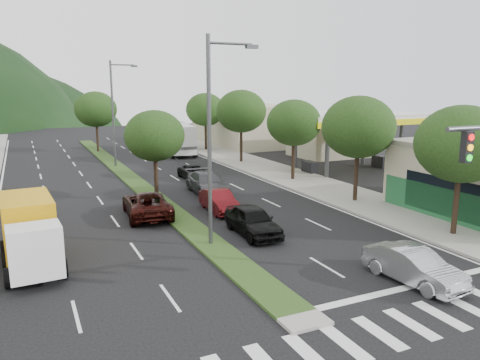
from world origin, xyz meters
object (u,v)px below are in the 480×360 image
tree_med_far (96,109)px  car_queue_a (253,221)px  sedan_silver (414,266)px  car_queue_b (207,183)px  tree_r_c (294,123)px  tree_r_a (461,144)px  tree_r_b (358,127)px  streetlight_mid (115,108)px  car_queue_c (219,201)px  streetlight_near (213,132)px  tree_r_d (241,111)px  motorhome (178,138)px  box_truck (30,234)px  tree_med_near (155,136)px  suv_maroon (147,204)px  tree_r_e (205,110)px  car_queue_d (195,172)px

tree_med_far → car_queue_a: 35.72m
sedan_silver → car_queue_b: 18.25m
tree_r_c → tree_r_a: bearing=-90.0°
tree_r_a → tree_r_b: size_ratio=0.96×
streetlight_mid → car_queue_c: bearing=-82.4°
streetlight_mid → sedan_silver: size_ratio=2.33×
tree_med_far → streetlight_near: (0.21, -36.00, 0.58)m
tree_r_d → motorhome: 10.10m
streetlight_near → box_truck: size_ratio=1.67×
tree_r_a → tree_r_b: bearing=90.0°
tree_r_c → tree_med_near: (-12.00, -2.00, -0.32)m
tree_r_a → suv_maroon: size_ratio=1.23×
tree_r_e → motorhome: 5.11m
tree_med_near → car_queue_b: tree_med_near is taller
sedan_silver → tree_r_b: bearing=55.8°
tree_r_a → suv_maroon: 17.59m
sedan_silver → suv_maroon: suv_maroon is taller
car_queue_a → streetlight_near: bearing=-163.5°
tree_r_e → streetlight_near: size_ratio=0.67×
car_queue_c → tree_med_near: bearing=124.9°
sedan_silver → car_queue_b: size_ratio=0.82×
tree_r_d → streetlight_mid: 12.18m
tree_r_a → car_queue_d: bearing=109.7°
tree_r_b → motorhome: size_ratio=0.75×
tree_med_near → streetlight_near: 10.07m
tree_r_b → car_queue_a: size_ratio=1.55×
tree_med_near → car_queue_d: tree_med_near is taller
tree_r_b → car_queue_b: size_ratio=1.32×
sedan_silver → car_queue_a: size_ratio=0.96×
car_queue_c → streetlight_mid: bearing=100.0°
streetlight_mid → tree_r_e: bearing=30.7°
streetlight_near → car_queue_d: streetlight_near is taller
tree_med_near → suv_maroon: bearing=-113.5°
motorhome → box_truck: bearing=-111.2°
tree_r_e → sedan_silver: size_ratio=1.56×
tree_r_a → tree_r_d: (0.00, 26.00, 0.36)m
tree_r_d → tree_med_far: (-12.00, 14.00, -0.17)m
tree_r_b → tree_med_far: size_ratio=1.00×
streetlight_near → sedan_silver: (5.46, -7.54, -4.88)m
tree_r_b → tree_r_d: (0.00, 18.00, 0.14)m
tree_r_a → car_queue_d: 21.57m
car_queue_a → sedan_silver: bearing=-67.7°
sedan_silver → motorhome: (2.45, 38.24, 1.13)m
tree_r_e → car_queue_b: 23.21m
tree_med_far → car_queue_d: tree_med_far is taller
motorhome → suv_maroon: bearing=-104.4°
tree_r_a → car_queue_b: (-8.07, 14.63, -4.06)m
sedan_silver → box_truck: 16.15m
tree_r_d → suv_maroon: 21.09m
car_queue_b → motorhome: 20.53m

